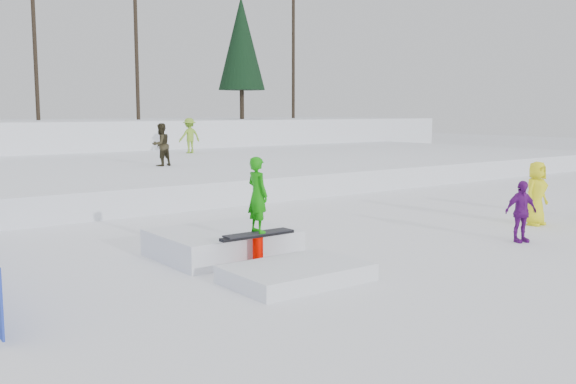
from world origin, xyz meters
TOP-DOWN VIEW (x-y plane):
  - ground at (0.00, 0.00)m, footprint 120.00×120.00m
  - snow_midrise at (0.00, 16.00)m, footprint 50.00×18.00m
  - treeline at (6.18, 28.28)m, footprint 40.24×4.22m
  - walker_olive at (2.82, 13.42)m, footprint 0.96×0.84m
  - walker_ygreen at (7.44, 19.69)m, footprint 1.18×0.71m
  - spectator_purple at (4.50, -1.44)m, footprint 0.89×0.58m
  - spectator_yellow at (6.76, -0.39)m, footprint 0.84×0.58m
  - jib_rail_feature at (-1.63, 0.68)m, footprint 2.60×4.40m

SIDE VIEW (x-z plane):
  - ground at x=0.00m, z-range 0.00..0.00m
  - jib_rail_feature at x=-1.63m, z-range -0.75..1.36m
  - snow_midrise at x=0.00m, z-range 0.00..0.80m
  - spectator_purple at x=4.50m, z-range 0.00..1.40m
  - spectator_yellow at x=6.76m, z-range 0.00..1.66m
  - walker_olive at x=2.82m, z-range 0.80..2.48m
  - walker_ygreen at x=7.44m, z-range 0.80..2.60m
  - treeline at x=6.18m, z-range 2.20..12.70m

